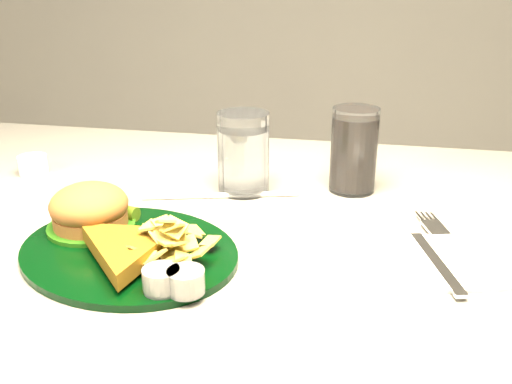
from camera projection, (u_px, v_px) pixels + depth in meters
dinner_plate at (127, 231)px, 0.65m from camera, size 0.34×0.31×0.06m
water_glass at (243, 153)px, 0.83m from camera, size 0.10×0.10×0.12m
cola_glass at (354, 150)px, 0.83m from camera, size 0.07×0.07×0.12m
fork_napkin at (436, 258)px, 0.64m from camera, size 0.18×0.21×0.01m
spoon at (77, 236)px, 0.70m from camera, size 0.09×0.14×0.01m
ramekin at (33, 165)px, 0.91m from camera, size 0.05×0.05×0.03m
wrapped_straw at (221, 195)px, 0.82m from camera, size 0.24×0.14×0.01m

